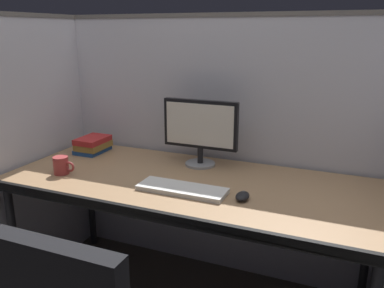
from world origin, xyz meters
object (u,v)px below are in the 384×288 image
(book_stack, at_px, (93,145))
(desk, at_px, (187,190))
(monitor_center, at_px, (200,128))
(computer_mouse, at_px, (243,196))
(coffee_mug, at_px, (62,165))
(keyboard_main, at_px, (182,189))

(book_stack, bearing_deg, desk, -17.04)
(monitor_center, bearing_deg, computer_mouse, -46.41)
(coffee_mug, bearing_deg, computer_mouse, 2.67)
(computer_mouse, bearing_deg, book_stack, 162.17)
(computer_mouse, xyz_separation_m, book_stack, (-1.07, 0.34, 0.03))
(monitor_center, relative_size, coffee_mug, 3.41)
(desk, height_order, monitor_center, monitor_center)
(desk, distance_m, book_stack, 0.78)
(book_stack, bearing_deg, monitor_center, 2.23)
(desk, distance_m, computer_mouse, 0.35)
(monitor_center, xyz_separation_m, keyboard_main, (0.06, -0.39, -0.20))
(computer_mouse, bearing_deg, coffee_mug, -177.33)
(monitor_center, distance_m, computer_mouse, 0.55)
(desk, distance_m, coffee_mug, 0.69)
(keyboard_main, height_order, computer_mouse, computer_mouse)
(desk, xyz_separation_m, keyboard_main, (0.03, -0.13, 0.06))
(computer_mouse, bearing_deg, monitor_center, 133.59)
(keyboard_main, relative_size, computer_mouse, 4.48)
(coffee_mug, xyz_separation_m, book_stack, (-0.08, 0.39, 0.00))
(desk, distance_m, keyboard_main, 0.15)
(computer_mouse, distance_m, book_stack, 1.12)
(coffee_mug, bearing_deg, book_stack, 102.04)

